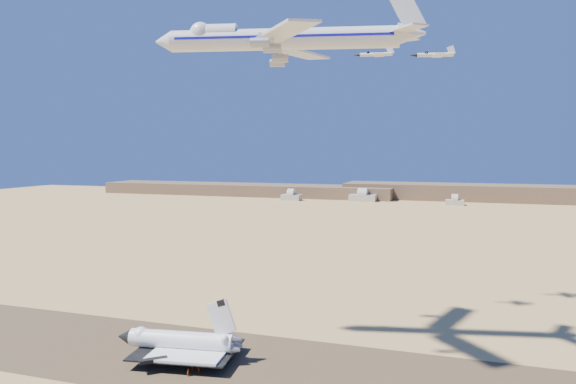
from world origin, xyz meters
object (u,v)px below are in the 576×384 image
(crew_a, at_px, (192,367))
(shuttle, at_px, (180,343))
(chase_jet_e, at_px, (434,55))
(crew_b, at_px, (188,373))
(chase_jet_d, at_px, (375,54))
(carrier_747, at_px, (275,39))
(crew_c, at_px, (199,370))

(crew_a, bearing_deg, shuttle, 61.73)
(crew_a, distance_m, chase_jet_e, 138.29)
(crew_b, relative_size, chase_jet_e, 0.11)
(chase_jet_d, bearing_deg, shuttle, -133.37)
(shuttle, relative_size, crew_a, 21.23)
(shuttle, bearing_deg, chase_jet_e, 44.11)
(shuttle, distance_m, crew_b, 13.12)
(carrier_747, distance_m, crew_b, 95.35)
(crew_c, height_order, chase_jet_d, chase_jet_d)
(crew_b, bearing_deg, carrier_747, -32.31)
(chase_jet_d, relative_size, chase_jet_e, 0.86)
(crew_a, height_order, chase_jet_d, chase_jet_d)
(chase_jet_e, bearing_deg, crew_a, -134.47)
(crew_c, bearing_deg, shuttle, -2.71)
(crew_a, distance_m, chase_jet_d, 119.41)
(chase_jet_e, bearing_deg, chase_jet_d, -147.43)
(chase_jet_e, bearing_deg, carrier_747, -135.15)
(carrier_747, bearing_deg, chase_jet_d, 51.26)
(carrier_747, distance_m, chase_jet_e, 73.57)
(carrier_747, xyz_separation_m, crew_a, (-14.55, -24.83, -90.01))
(carrier_747, height_order, crew_c, carrier_747)
(crew_b, bearing_deg, crew_c, -44.62)
(chase_jet_d, bearing_deg, chase_jet_e, 36.19)
(crew_c, distance_m, chase_jet_d, 119.41)
(shuttle, relative_size, chase_jet_e, 2.24)
(crew_c, bearing_deg, crew_b, 86.90)
(shuttle, distance_m, crew_c, 12.81)
(carrier_747, distance_m, crew_c, 94.43)
(crew_c, bearing_deg, carrier_747, -79.56)
(crew_a, relative_size, chase_jet_e, 0.11)
(chase_jet_d, xyz_separation_m, chase_jet_e, (18.56, 18.52, 1.76))
(crew_a, relative_size, crew_b, 0.92)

